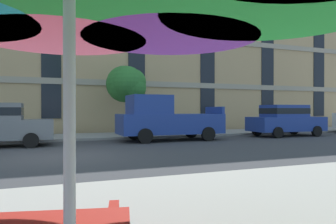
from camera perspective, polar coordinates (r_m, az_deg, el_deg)
name	(u,v)px	position (r m, az deg, el deg)	size (l,w,h in m)	color
ground_plane	(55,157)	(10.72, -19.83, -7.67)	(120.00, 120.00, 0.00)	#38383A
sidewalk_far	(52,138)	(17.47, -20.33, -4.37)	(56.00, 3.60, 0.12)	gray
apartment_building	(50,46)	(26.07, -20.61, 11.19)	(46.40, 12.08, 12.80)	tan
pickup_blue	(166,120)	(15.31, -0.39, -1.38)	(5.10, 2.12, 2.20)	navy
sedan_blue	(286,120)	(19.17, 20.57, -1.29)	(4.40, 1.98, 1.78)	navy
street_tree_middle	(128,84)	(18.15, -7.32, 5.05)	(2.20, 2.37, 4.05)	#4C3823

